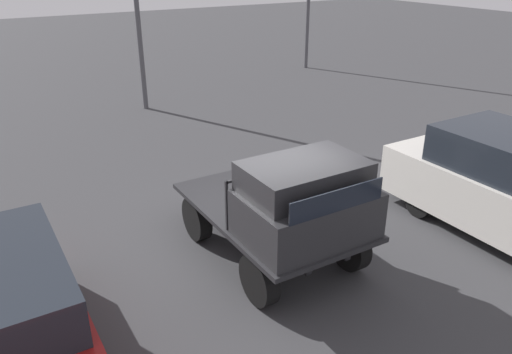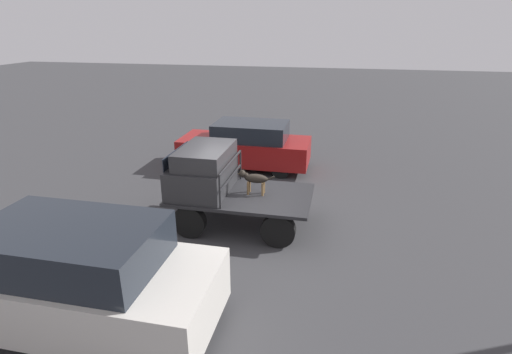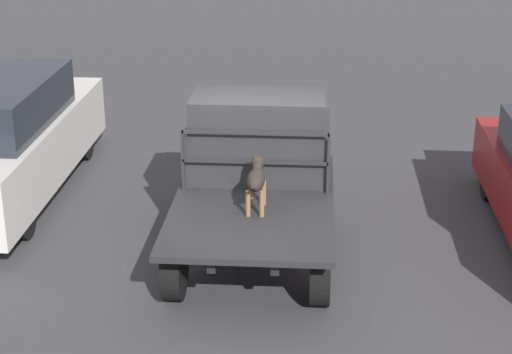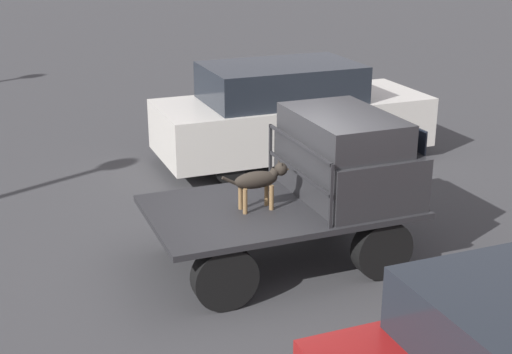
% 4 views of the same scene
% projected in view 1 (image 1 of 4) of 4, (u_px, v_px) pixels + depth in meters
% --- Properties ---
extents(ground_plane, '(80.00, 80.00, 0.00)m').
position_uv_depth(ground_plane, '(269.00, 251.00, 8.89)').
color(ground_plane, '#38383A').
extents(flatbed_truck, '(3.54, 2.09, 0.88)m').
position_uv_depth(flatbed_truck, '(270.00, 221.00, 8.63)').
color(flatbed_truck, black).
rests_on(flatbed_truck, ground).
extents(truck_cab, '(1.38, 1.97, 1.17)m').
position_uv_depth(truck_cab, '(306.00, 202.00, 7.52)').
color(truck_cab, '#28282B').
rests_on(truck_cab, flatbed_truck).
extents(truck_headboard, '(0.04, 1.97, 0.84)m').
position_uv_depth(truck_headboard, '(279.00, 184.00, 8.09)').
color(truck_headboard, '#232326').
rests_on(truck_headboard, flatbed_truck).
extents(dog, '(0.95, 0.23, 0.64)m').
position_uv_depth(dog, '(258.00, 181.00, 8.56)').
color(dog, brown).
rests_on(dog, flatbed_truck).
extents(parked_sedan, '(4.60, 1.84, 1.67)m').
position_uv_depth(parked_sedan, '(0.00, 332.00, 5.80)').
color(parked_sedan, black).
rests_on(parked_sedan, ground).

